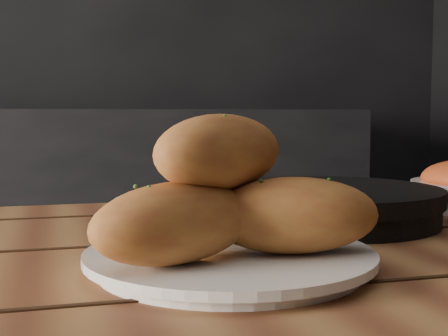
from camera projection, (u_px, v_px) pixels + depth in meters
plate at (230, 260)px, 0.56m from camera, size 0.26×0.26×0.02m
bread_rolls at (225, 199)px, 0.55m from camera, size 0.27×0.23×0.12m
skillet at (331, 204)px, 0.80m from camera, size 0.41×0.29×0.05m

